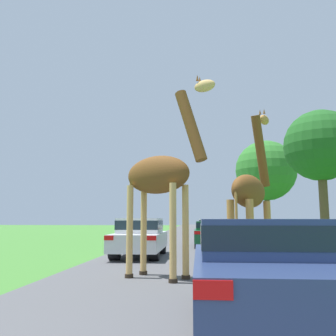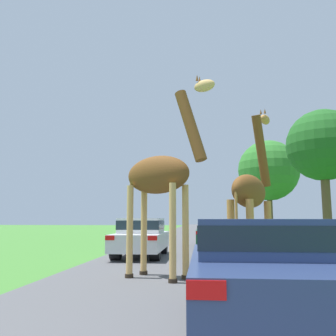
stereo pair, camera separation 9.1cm
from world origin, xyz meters
TOP-DOWN VIEW (x-y plane):
  - road at (0.00, 30.00)m, footprint 6.99×120.00m
  - giraffe_near_road at (-0.55, 9.56)m, footprint 2.54×1.64m
  - giraffe_companion at (1.85, 10.43)m, footprint 1.70×2.56m
  - car_lead_maroon at (1.30, 5.74)m, footprint 1.93×4.10m
  - car_queue_right at (-1.92, 14.65)m, footprint 1.79×4.22m
  - car_queue_left at (1.12, 19.74)m, footprint 1.88×3.96m
  - car_far_ahead at (1.30, 27.85)m, footprint 1.88×4.43m
  - tree_left_edge at (6.23, 31.32)m, footprint 5.16×5.16m
  - tree_centre_back at (7.76, 22.11)m, footprint 4.28×4.28m

SIDE VIEW (x-z plane):
  - road at x=0.00m, z-range 0.00..0.00m
  - car_queue_left at x=1.12m, z-range 0.05..1.39m
  - car_far_ahead at x=1.30m, z-range 0.05..1.51m
  - car_lead_maroon at x=1.30m, z-range 0.05..1.53m
  - car_queue_right at x=-1.92m, z-range 0.05..1.54m
  - giraffe_companion at x=1.85m, z-range -0.31..4.58m
  - giraffe_near_road at x=-0.55m, z-range 0.01..5.07m
  - tree_left_edge at x=6.23m, z-range 1.47..9.63m
  - tree_centre_back at x=7.76m, z-range 1.80..9.79m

